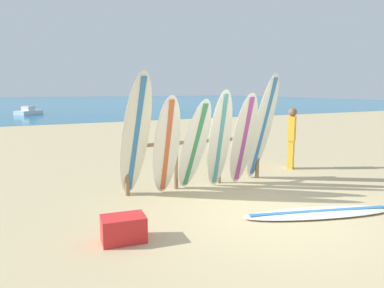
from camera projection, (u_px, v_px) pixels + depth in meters
ground_plane at (275, 215)px, 5.93m from camera, size 120.00×120.00×0.00m
ocean_water at (40, 102)px, 57.16m from camera, size 120.00×80.00×0.01m
surfboard_rack at (198, 154)px, 7.64m from camera, size 3.28×0.09×1.13m
surfboard_leaning_far_left at (135, 137)px, 6.63m from camera, size 0.65×1.05×2.44m
surfboard_leaning_left at (167, 146)px, 6.89m from camera, size 0.57×0.63×2.00m
surfboard_leaning_center_left at (194, 146)px, 7.09m from camera, size 0.59×1.00×1.93m
surfboard_leaning_center at (220, 140)px, 7.35m from camera, size 0.55×0.70×2.10m
surfboard_leaning_center_right at (243, 140)px, 7.59m from camera, size 0.59×0.75×2.04m
surfboard_leaning_right at (262, 128)px, 8.01m from camera, size 0.66×0.87×2.46m
surfboard_lying_on_sand at (319, 213)px, 5.95m from camera, size 2.73×1.30×0.08m
beachgoer_standing at (292, 136)px, 9.28m from camera, size 0.31×0.29×1.61m
small_boat_offshore at (28, 112)px, 28.86m from camera, size 2.23×2.18×0.71m
cooler_box at (123, 229)px, 4.90m from camera, size 0.64×0.46×0.36m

